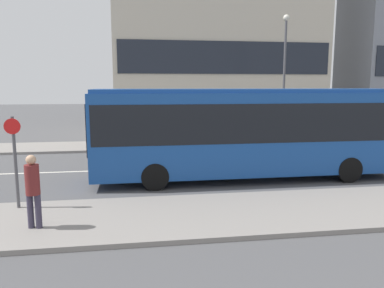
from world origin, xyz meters
name	(u,v)px	position (x,y,z in m)	size (l,w,h in m)	color
ground_plane	(177,168)	(0.00, 0.00, 0.00)	(120.00, 120.00, 0.00)	#4F4F51
sidewalk_near	(202,215)	(0.00, -6.25, 0.07)	(44.00, 3.50, 0.13)	gray
sidewalk_far	(165,145)	(0.00, 6.25, 0.07)	(44.00, 3.50, 0.13)	gray
lane_centerline	(177,168)	(0.00, 0.00, 0.00)	(41.80, 0.16, 0.01)	silver
apartment_block_left_tower	(217,0)	(4.55, 12.94, 9.97)	(15.40, 6.96, 19.96)	beige
city_bus	(247,128)	(2.49, -2.16, 2.00)	(11.77, 2.64, 3.48)	#194793
parked_car_0	(382,138)	(12.35, 3.46, 0.63)	(4.65, 1.85, 1.31)	navy
pedestrian_near_stop	(33,187)	(-4.28, -6.72, 1.18)	(0.35, 0.34, 1.83)	#383347
bus_stop_sign	(15,155)	(-5.15, -5.03, 1.67)	(0.44, 0.12, 2.63)	#4C4C51
street_lamp	(284,67)	(6.89, 5.05, 4.64)	(0.36, 0.36, 7.47)	#4C4C51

